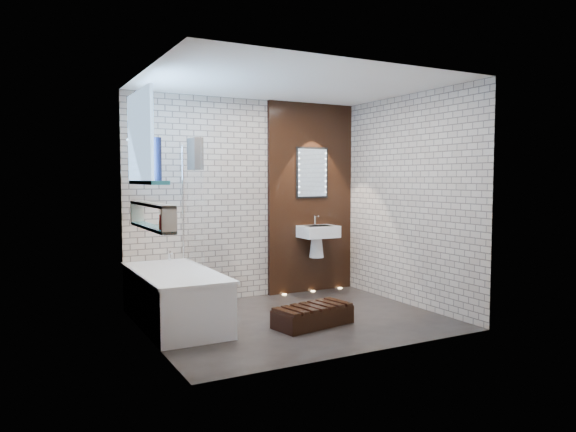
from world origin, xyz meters
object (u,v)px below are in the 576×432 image
bath_screen (193,203)px  washbasin (318,236)px  led_mirror (312,173)px  walnut_step (313,317)px  bathtub (175,297)px

bath_screen → washbasin: 1.89m
led_mirror → walnut_step: 2.36m
washbasin → bath_screen: bearing=-174.2°
bathtub → bath_screen: 1.14m
walnut_step → washbasin: bearing=57.1°
bath_screen → washbasin: bath_screen is taller
bathtub → walnut_step: size_ratio=2.03×
led_mirror → walnut_step: size_ratio=0.82×
bathtub → walnut_step: bearing=-30.2°
bath_screen → washbasin: size_ratio=2.41×
washbasin → walnut_step: (-0.89, -1.37, -0.69)m
washbasin → walnut_step: washbasin is taller
washbasin → led_mirror: led_mirror is taller
walnut_step → bathtub: bearing=149.8°
bathtub → washbasin: washbasin is taller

